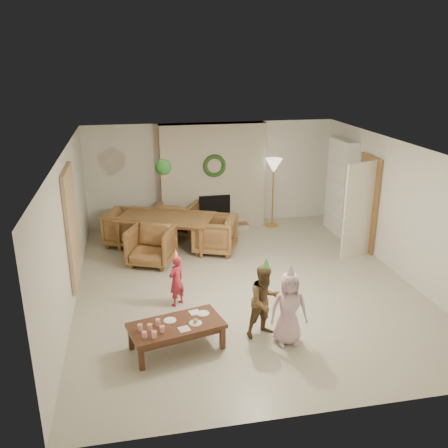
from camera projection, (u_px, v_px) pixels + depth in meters
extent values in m
plane|color=#B7B29E|center=(244.00, 284.00, 8.92)|extent=(7.00, 7.00, 0.00)
plane|color=white|center=(246.00, 149.00, 8.09)|extent=(7.00, 7.00, 0.00)
plane|color=silver|center=(212.00, 174.00, 11.74)|extent=(7.00, 0.00, 7.00)
plane|color=silver|center=(320.00, 321.00, 5.26)|extent=(7.00, 0.00, 7.00)
plane|color=silver|center=(68.00, 231.00, 7.96)|extent=(0.00, 7.00, 7.00)
plane|color=silver|center=(400.00, 210.00, 9.05)|extent=(0.00, 7.00, 7.00)
cube|color=maroon|center=(213.00, 176.00, 11.56)|extent=(2.50, 0.40, 2.50)
cube|color=brown|center=(216.00, 228.00, 11.63)|extent=(1.60, 0.30, 0.12)
cube|color=black|center=(214.00, 210.00, 11.66)|extent=(0.75, 0.12, 0.75)
torus|color=#1B3E17|center=(215.00, 166.00, 11.25)|extent=(0.54, 0.10, 0.54)
cylinder|color=gold|center=(272.00, 225.00, 11.95)|extent=(0.31, 0.31, 0.03)
cylinder|color=gold|center=(273.00, 195.00, 11.70)|extent=(0.03, 0.03, 1.51)
cone|color=beige|center=(274.00, 166.00, 11.45)|extent=(0.40, 0.40, 0.34)
cube|color=white|center=(341.00, 187.00, 11.20)|extent=(0.30, 1.00, 2.20)
cube|color=white|center=(338.00, 213.00, 11.41)|extent=(0.30, 0.92, 0.03)
cube|color=white|center=(339.00, 197.00, 11.28)|extent=(0.30, 0.92, 0.03)
cube|color=white|center=(340.00, 181.00, 11.15)|extent=(0.30, 0.92, 0.03)
cube|color=white|center=(342.00, 163.00, 11.02)|extent=(0.30, 0.92, 0.03)
cube|color=#B73721|center=(340.00, 210.00, 11.22)|extent=(0.20, 0.40, 0.24)
cube|color=#294F96|center=(338.00, 191.00, 11.28)|extent=(0.20, 0.44, 0.24)
cube|color=#B98427|center=(342.00, 176.00, 11.01)|extent=(0.20, 0.36, 0.22)
cube|color=brown|center=(367.00, 203.00, 10.23)|extent=(0.05, 0.86, 2.04)
cube|color=beige|center=(359.00, 211.00, 9.82)|extent=(0.77, 0.32, 2.00)
cube|color=#C8B48D|center=(72.00, 227.00, 8.15)|extent=(0.06, 1.20, 2.00)
imported|color=brown|center=(165.00, 232.00, 10.48)|extent=(2.29, 1.82, 0.71)
imported|color=brown|center=(151.00, 246.00, 9.65)|extent=(1.10, 1.12, 0.78)
imported|color=brown|center=(177.00, 218.00, 11.28)|extent=(1.10, 1.12, 0.78)
imported|color=brown|center=(127.00, 228.00, 10.64)|extent=(1.12, 1.10, 0.78)
imported|color=brown|center=(215.00, 234.00, 10.25)|extent=(1.12, 1.10, 0.78)
cylinder|color=tan|center=(163.00, 155.00, 9.36)|extent=(0.01, 0.01, 0.70)
cylinder|color=#A95C36|center=(163.00, 173.00, 9.47)|extent=(0.16, 0.16, 0.12)
sphere|color=#1A4D19|center=(163.00, 167.00, 9.43)|extent=(0.32, 0.32, 0.32)
cube|color=#4D2A19|center=(176.00, 326.00, 6.82)|extent=(1.43, 0.96, 0.06)
cube|color=#4D2A19|center=(176.00, 330.00, 6.85)|extent=(1.31, 0.83, 0.08)
cube|color=#4D2A19|center=(141.00, 359.00, 6.42)|extent=(0.09, 0.09, 0.34)
cube|color=#4D2A19|center=(222.00, 338.00, 6.90)|extent=(0.09, 0.09, 0.34)
cube|color=#4D2A19|center=(131.00, 338.00, 6.88)|extent=(0.09, 0.09, 0.34)
cube|color=#4D2A19|center=(208.00, 320.00, 7.36)|extent=(0.09, 0.09, 0.34)
cylinder|color=white|center=(144.00, 335.00, 6.47)|extent=(0.09, 0.09, 0.09)
cylinder|color=white|center=(140.00, 327.00, 6.64)|extent=(0.09, 0.09, 0.09)
cylinder|color=white|center=(154.00, 334.00, 6.47)|extent=(0.09, 0.09, 0.09)
cylinder|color=white|center=(150.00, 327.00, 6.65)|extent=(0.09, 0.09, 0.09)
cylinder|color=white|center=(162.00, 329.00, 6.60)|extent=(0.09, 0.09, 0.09)
cylinder|color=white|center=(158.00, 322.00, 6.77)|extent=(0.09, 0.09, 0.09)
cylinder|color=white|center=(170.00, 320.00, 6.90)|extent=(0.22, 0.22, 0.01)
cylinder|color=white|center=(195.00, 323.00, 6.83)|extent=(0.22, 0.22, 0.01)
cylinder|color=white|center=(203.00, 313.00, 7.08)|extent=(0.22, 0.22, 0.01)
sphere|color=tan|center=(195.00, 321.00, 6.82)|extent=(0.09, 0.09, 0.07)
cube|color=#FDBBD4|center=(184.00, 329.00, 6.68)|extent=(0.18, 0.18, 0.01)
cube|color=#FDBBD4|center=(195.00, 312.00, 7.11)|extent=(0.18, 0.18, 0.01)
imported|color=#A6232F|center=(176.00, 281.00, 8.02)|extent=(0.39, 0.38, 0.89)
cone|color=#F0CD50|center=(175.00, 254.00, 7.86)|extent=(0.16, 0.16, 0.17)
imported|color=maroon|center=(265.00, 301.00, 7.11)|extent=(0.65, 0.57, 1.13)
cone|color=#56B74E|center=(266.00, 263.00, 6.91)|extent=(0.14, 0.14, 0.19)
imported|color=beige|center=(289.00, 308.00, 6.93)|extent=(0.58, 0.41, 1.10)
cone|color=#BBB9C1|center=(291.00, 271.00, 6.73)|extent=(0.18, 0.18, 0.20)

